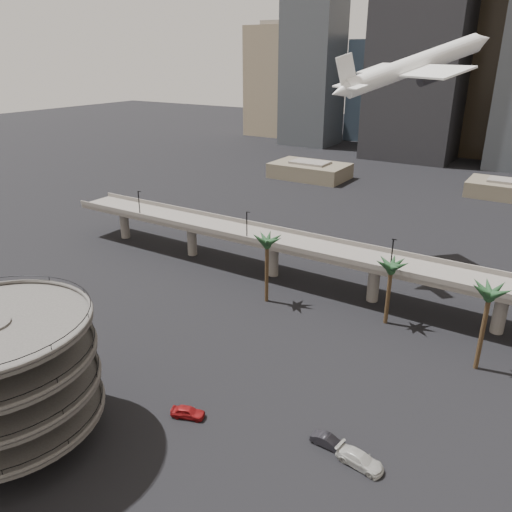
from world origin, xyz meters
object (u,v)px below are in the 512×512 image
Objects in this scene: parking_ramp at (0,371)px; overpass at (322,253)px; car_a at (188,412)px; car_b at (328,441)px; airborne_jet at (412,67)px; car_c at (360,459)px.

parking_ramp is 60.46m from overpass.
car_a is at bearing 43.03° from parking_ramp.
parking_ramp is 39.36m from car_b.
airborne_jet is 73.05m from car_c.
car_c reaches higher than car_b.
car_c is at bearing -58.95° from overpass.
car_b is at bearing -63.19° from overpass.
overpass is 44.90m from car_b.
car_c is (4.32, -0.83, 0.11)m from car_b.
airborne_jet is at bearing 22.90° from car_c.
airborne_jet is 5.02× the size of car_c.
car_a reaches higher than car_b.
airborne_jet is (8.62, 18.08, 34.25)m from overpass.
parking_ramp is at bearing -155.17° from airborne_jet.
overpass reaches higher than car_c.
overpass is 39.67m from airborne_jet.
overpass is at bearing -16.75° from car_a.
parking_ramp is 22.96m from car_a.
car_a is (15.42, 14.39, -9.08)m from parking_ramp.
airborne_jet is 71.63m from car_b.
airborne_jet reaches higher than car_c.
airborne_jet reaches higher than parking_ramp.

